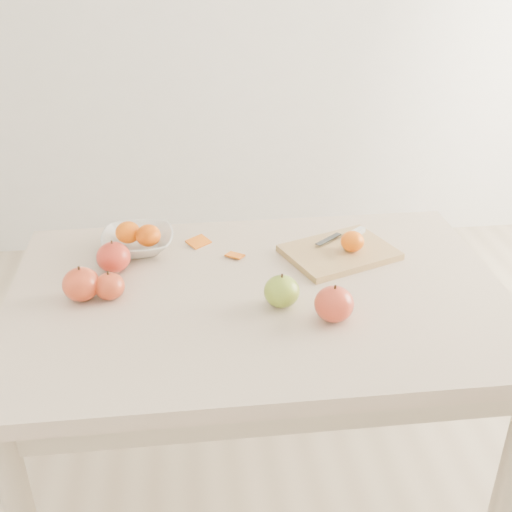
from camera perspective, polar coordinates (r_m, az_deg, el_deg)
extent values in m
plane|color=#C6B293|center=(2.04, 0.17, -21.34)|extent=(3.50, 3.50, 0.00)
cube|color=#CAB399|center=(1.56, 0.21, -3.78)|extent=(1.20, 0.80, 0.04)
cylinder|color=#BCAA8E|center=(2.08, -16.08, -8.32)|extent=(0.06, 0.06, 0.71)
cylinder|color=#BCAA8E|center=(2.16, 13.55, -6.41)|extent=(0.06, 0.06, 0.71)
cylinder|color=#BCAA8E|center=(1.70, 21.28, -19.38)|extent=(0.06, 0.06, 0.71)
cube|color=tan|center=(1.72, 7.42, 0.33)|extent=(0.33, 0.29, 0.02)
ellipsoid|color=#EA5408|center=(1.70, 8.56, 1.30)|extent=(0.06, 0.06, 0.05)
imported|color=silver|center=(1.75, -10.45, 1.25)|extent=(0.19, 0.19, 0.05)
ellipsoid|color=#E05007|center=(1.75, -11.32, 2.08)|extent=(0.07, 0.07, 0.06)
ellipsoid|color=#E24908|center=(1.73, -9.55, 1.82)|extent=(0.07, 0.07, 0.06)
cube|color=#D55E0F|center=(1.77, -5.13, 1.14)|extent=(0.07, 0.07, 0.01)
cube|color=#CB5B0E|center=(1.70, -1.88, -0.01)|extent=(0.06, 0.05, 0.01)
cube|color=silver|center=(1.79, 8.78, 2.01)|extent=(0.07, 0.06, 0.01)
cube|color=#33363A|center=(1.75, 6.46, 1.50)|extent=(0.08, 0.07, 0.00)
ellipsoid|color=#57851D|center=(1.48, 2.30, -3.15)|extent=(0.08, 0.08, 0.08)
ellipsoid|color=#9D0D13|center=(1.55, -12.88, -2.64)|extent=(0.07, 0.07, 0.06)
ellipsoid|color=maroon|center=(1.56, -15.28, -2.43)|extent=(0.09, 0.09, 0.08)
ellipsoid|color=maroon|center=(1.44, 6.95, -4.25)|extent=(0.09, 0.09, 0.08)
ellipsoid|color=maroon|center=(1.66, -12.56, -0.10)|extent=(0.09, 0.09, 0.08)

